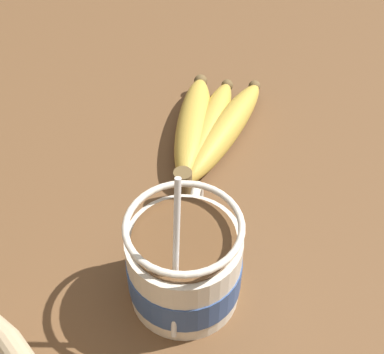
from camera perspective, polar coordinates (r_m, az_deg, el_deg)
The scene contains 3 objects.
table at distance 55.38cm, azimuth 4.00°, elevation -9.76°, with size 124.94×124.94×3.30cm.
coffee_mug at distance 48.31cm, azimuth -0.80°, elevation -9.29°, with size 14.45×10.33×17.35cm.
banana_bunch at distance 64.75cm, azimuth 1.71°, elevation 5.24°, with size 21.49×11.06×4.21cm.
Camera 1 is at (-31.42, -1.40, 47.23)cm, focal length 50.00 mm.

